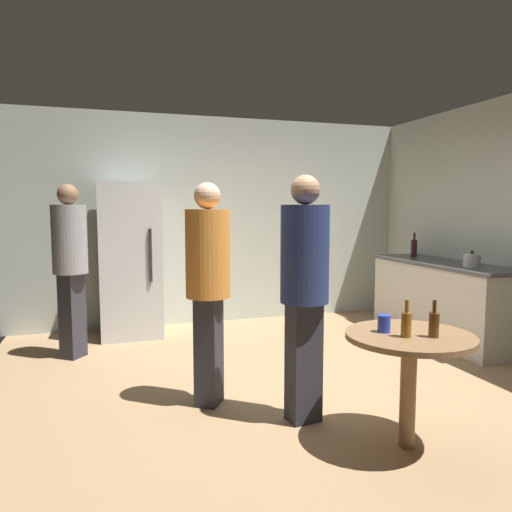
{
  "coord_description": "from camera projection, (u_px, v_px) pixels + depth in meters",
  "views": [
    {
      "loc": [
        -1.47,
        -3.64,
        1.52
      ],
      "look_at": [
        -0.18,
        0.39,
        1.1
      ],
      "focal_mm": 33.84,
      "sensor_mm": 36.0,
      "label": 1
    }
  ],
  "objects": [
    {
      "name": "ground_plane",
      "position": [
        291.0,
        395.0,
        4.05
      ],
      "size": [
        5.2,
        5.2,
        0.1
      ],
      "primitive_type": "cube",
      "color": "#9E7C56"
    },
    {
      "name": "wall_back",
      "position": [
        218.0,
        221.0,
        6.41
      ],
      "size": [
        5.32,
        0.06,
        2.7
      ],
      "primitive_type": "cube",
      "color": "beige",
      "rests_on": "ground_plane"
    },
    {
      "name": "refrigerator",
      "position": [
        130.0,
        261.0,
        5.69
      ],
      "size": [
        0.7,
        0.68,
        1.8
      ],
      "color": "silver",
      "rests_on": "ground_plane"
    },
    {
      "name": "kitchen_counter",
      "position": [
        442.0,
        300.0,
        5.6
      ],
      "size": [
        0.64,
        1.99,
        0.9
      ],
      "color": "beige",
      "rests_on": "ground_plane"
    },
    {
      "name": "kettle",
      "position": [
        472.0,
        260.0,
        5.07
      ],
      "size": [
        0.24,
        0.17,
        0.18
      ],
      "color": "#B2B2B7",
      "rests_on": "kitchen_counter"
    },
    {
      "name": "wine_bottle_on_counter",
      "position": [
        414.0,
        248.0,
        6.08
      ],
      "size": [
        0.08,
        0.08,
        0.31
      ],
      "color": "#3F141E",
      "rests_on": "kitchen_counter"
    },
    {
      "name": "foreground_table",
      "position": [
        409.0,
        350.0,
        3.03
      ],
      "size": [
        0.8,
        0.8,
        0.73
      ],
      "color": "olive",
      "rests_on": "ground_plane"
    },
    {
      "name": "beer_bottle_amber",
      "position": [
        406.0,
        324.0,
        2.93
      ],
      "size": [
        0.06,
        0.06,
        0.23
      ],
      "color": "#8C5919",
      "rests_on": "foreground_table"
    },
    {
      "name": "beer_bottle_brown",
      "position": [
        434.0,
        324.0,
        2.93
      ],
      "size": [
        0.06,
        0.06,
        0.23
      ],
      "color": "#593314",
      "rests_on": "foreground_table"
    },
    {
      "name": "plastic_cup_blue",
      "position": [
        384.0,
        324.0,
        3.05
      ],
      "size": [
        0.08,
        0.08,
        0.11
      ],
      "primitive_type": "cylinder",
      "color": "blue",
      "rests_on": "foreground_table"
    },
    {
      "name": "person_in_gray_shirt",
      "position": [
        70.0,
        257.0,
        4.83
      ],
      "size": [
        0.48,
        0.48,
        1.76
      ],
      "rotation": [
        0.0,
        0.0,
        -0.65
      ],
      "color": "#2D2D38",
      "rests_on": "ground_plane"
    },
    {
      "name": "person_in_orange_shirt",
      "position": [
        208.0,
        276.0,
        3.66
      ],
      "size": [
        0.47,
        0.47,
        1.71
      ],
      "rotation": [
        0.0,
        0.0,
        -0.56
      ],
      "color": "#2D2D38",
      "rests_on": "ground_plane"
    },
    {
      "name": "person_in_navy_shirt",
      "position": [
        304.0,
        279.0,
        3.36
      ],
      "size": [
        0.38,
        0.38,
        1.75
      ],
      "rotation": [
        0.0,
        0.0,
        -1.44
      ],
      "color": "#2D2D38",
      "rests_on": "ground_plane"
    }
  ]
}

